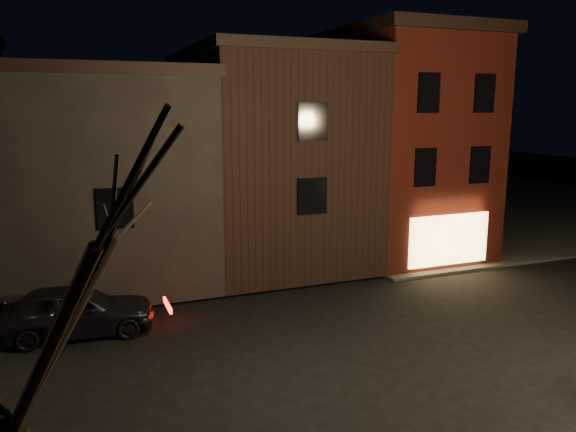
% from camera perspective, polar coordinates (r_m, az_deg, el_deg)
% --- Properties ---
extents(ground, '(120.00, 120.00, 0.00)m').
position_cam_1_polar(ground, '(17.18, 5.30, -13.32)').
color(ground, black).
rests_on(ground, ground).
extents(sidewalk_far_right, '(30.00, 30.00, 0.12)m').
position_cam_1_polar(sidewalk_far_right, '(44.03, 16.84, 1.40)').
color(sidewalk_far_right, '#2D2B28').
rests_on(sidewalk_far_right, ground).
extents(corner_building, '(6.50, 8.50, 10.50)m').
position_cam_1_polar(corner_building, '(27.93, 11.41, 7.40)').
color(corner_building, '#4E160E').
rests_on(corner_building, ground).
extents(row_building_a, '(7.30, 10.30, 9.40)m').
position_cam_1_polar(row_building_a, '(26.01, -2.08, 6.10)').
color(row_building_a, black).
rests_on(row_building_a, ground).
extents(row_building_b, '(7.80, 10.30, 8.40)m').
position_cam_1_polar(row_building_b, '(24.61, -18.22, 4.10)').
color(row_building_b, black).
rests_on(row_building_b, ground).
extents(parked_car_a, '(4.94, 2.25, 1.64)m').
position_cam_1_polar(parked_car_a, '(18.98, -20.84, -8.94)').
color(parked_car_a, black).
rests_on(parked_car_a, ground).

